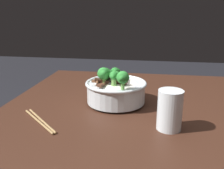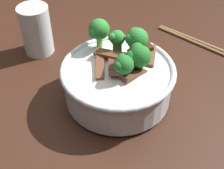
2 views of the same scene
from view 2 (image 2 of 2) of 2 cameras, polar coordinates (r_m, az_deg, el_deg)
name	(u,v)px [view 2 (image 2 of 2)]	position (r m, az deg, el deg)	size (l,w,h in m)	color
dining_table	(70,97)	(0.84, -7.67, -2.24)	(1.21, 1.08, 0.80)	#381E14
rice_bowl	(118,77)	(0.64, 1.17, 1.44)	(0.23, 0.23, 0.15)	silver
drinking_glass	(37,33)	(0.80, -13.66, 9.14)	(0.08, 0.08, 0.12)	white
chopsticks_pair	(194,41)	(0.87, 14.81, 7.81)	(0.16, 0.17, 0.01)	#9E7A4C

